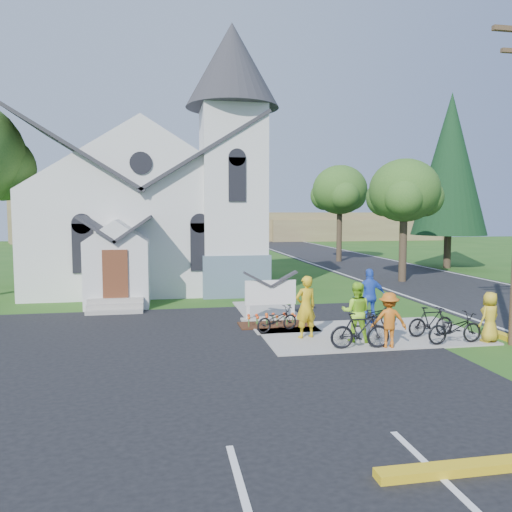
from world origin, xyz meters
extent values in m
plane|color=#255518|center=(0.00, 0.00, 0.00)|extent=(120.00, 120.00, 0.00)
cube|color=black|center=(-7.00, -2.00, 0.01)|extent=(20.00, 16.00, 0.02)
cube|color=black|center=(10.00, 15.00, 0.01)|extent=(8.00, 90.00, 0.02)
cube|color=#9B978C|center=(1.50, 0.50, 0.03)|extent=(7.00, 4.00, 0.05)
cube|color=silver|center=(-6.00, 13.00, 2.50)|extent=(11.00, 9.00, 5.00)
cube|color=slate|center=(-1.70, 9.70, 1.00)|extent=(3.20, 3.20, 2.00)
cube|color=silver|center=(-1.70, 9.70, 4.50)|extent=(3.00, 3.00, 9.00)
cone|color=#2B2B31|center=(-1.70, 9.70, 11.00)|extent=(4.50, 4.50, 4.00)
cube|color=silver|center=(-7.00, 7.30, 1.40)|extent=(2.60, 2.40, 2.80)
cube|color=brown|center=(-7.00, 6.07, 1.50)|extent=(1.00, 0.10, 2.00)
cube|color=#9B978C|center=(-1.20, 3.20, 0.05)|extent=(2.20, 0.40, 0.10)
cube|color=white|center=(-2.05, 3.20, 0.55)|extent=(0.12, 0.12, 1.00)
cube|color=white|center=(-0.35, 3.20, 0.55)|extent=(0.12, 0.12, 1.00)
cube|color=white|center=(-1.20, 3.20, 1.05)|extent=(1.90, 0.14, 0.90)
cube|color=#391E0F|center=(-1.20, 2.30, 0.04)|extent=(2.60, 1.10, 0.07)
cylinder|color=#3B2E20|center=(8.50, 12.00, 2.02)|extent=(0.44, 0.44, 4.05)
ellipsoid|color=#2D5D1F|center=(8.50, 12.00, 5.25)|extent=(4.00, 4.00, 3.60)
cylinder|color=#3B2E20|center=(9.00, 24.00, 2.25)|extent=(0.44, 0.44, 4.50)
ellipsoid|color=#2D5D1F|center=(9.00, 24.00, 5.82)|extent=(4.40, 4.40, 3.96)
cylinder|color=#3B2E20|center=(15.00, 18.00, 1.20)|extent=(0.50, 0.50, 2.40)
cone|color=#103218|center=(15.00, 18.00, 7.40)|extent=(5.20, 5.20, 10.00)
cube|color=olive|center=(6.00, 56.00, 2.00)|extent=(60.00, 8.00, 4.00)
cube|color=olive|center=(-10.00, 58.00, 2.80)|extent=(30.00, 6.00, 5.60)
cube|color=olive|center=(22.00, 54.00, 1.50)|extent=(25.00, 6.00, 3.00)
imported|color=gold|center=(-0.68, 0.32, 1.03)|extent=(0.81, 0.63, 1.97)
imported|color=black|center=(-1.39, 1.26, 0.46)|extent=(1.64, 1.06, 0.81)
imported|color=#9BE72B|center=(0.71, -0.39, 0.96)|extent=(1.09, 0.98, 1.83)
imported|color=black|center=(0.52, -1.20, 0.58)|extent=(1.80, 0.65, 1.06)
imported|color=blue|center=(2.13, 1.89, 1.03)|extent=(1.20, 0.61, 1.96)
imported|color=black|center=(2.04, 1.33, 0.46)|extent=(1.62, 0.74, 0.82)
imported|color=#C35F15|center=(1.40, -1.20, 0.86)|extent=(1.15, 0.81, 1.62)
imported|color=black|center=(3.29, -0.26, 0.53)|extent=(1.62, 0.56, 0.96)
imported|color=gold|center=(4.70, -1.20, 0.82)|extent=(0.87, 0.72, 1.54)
imported|color=black|center=(3.53, -1.20, 0.52)|extent=(1.84, 0.75, 0.95)
camera|label=1|loc=(-5.04, -14.62, 3.99)|focal=35.00mm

